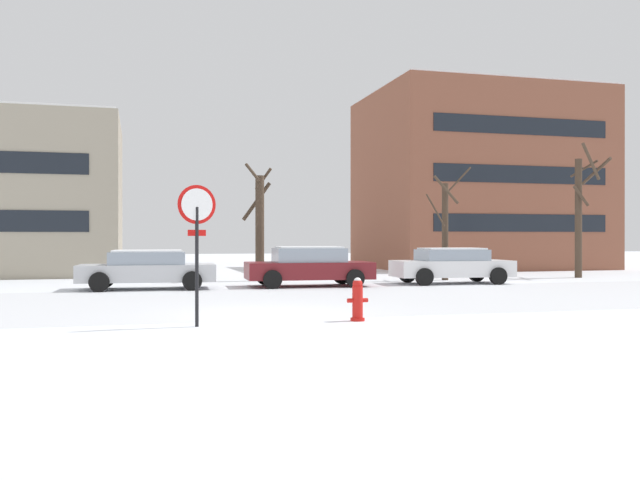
{
  "coord_description": "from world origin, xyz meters",
  "views": [
    {
      "loc": [
        -2.81,
        -15.06,
        1.72
      ],
      "look_at": [
        2.59,
        5.16,
        1.66
      ],
      "focal_mm": 38.33,
      "sensor_mm": 36.0,
      "label": 1
    }
  ],
  "objects": [
    {
      "name": "parked_car_white",
      "position": [
        8.65,
        8.54,
        0.7
      ],
      "size": [
        4.51,
        2.23,
        1.35
      ],
      "color": "white",
      "rests_on": "ground"
    },
    {
      "name": "parked_car_silver",
      "position": [
        -2.5,
        8.6,
        0.69
      ],
      "size": [
        4.57,
        2.32,
        1.32
      ],
      "color": "silver",
      "rests_on": "ground"
    },
    {
      "name": "parked_car_maroon",
      "position": [
        3.07,
        8.5,
        0.73
      ],
      "size": [
        4.53,
        2.32,
        1.42
      ],
      "color": "maroon",
      "rests_on": "ground"
    },
    {
      "name": "tree_far_mid",
      "position": [
        9.34,
        10.56,
        2.17
      ],
      "size": [
        1.68,
        1.67,
        4.62
      ],
      "color": "#423326",
      "rests_on": "ground"
    },
    {
      "name": "tree_far_left",
      "position": [
        1.9,
        11.99,
        2.29
      ],
      "size": [
        1.22,
        1.25,
        4.72
      ],
      "color": "#423326",
      "rests_on": "ground"
    },
    {
      "name": "ground_plane",
      "position": [
        0.0,
        0.0,
        0.0
      ],
      "size": [
        120.0,
        120.0,
        0.0
      ],
      "primitive_type": "plane",
      "color": "white"
    },
    {
      "name": "road_surface",
      "position": [
        0.0,
        3.48,
        0.0
      ],
      "size": [
        80.0,
        8.95,
        0.0
      ],
      "color": "silver",
      "rests_on": "ground"
    },
    {
      "name": "building_far_right",
      "position": [
        16.3,
        20.97,
        5.04
      ],
      "size": [
        12.4,
        9.73,
        10.09
      ],
      "color": "brown",
      "rests_on": "ground"
    },
    {
      "name": "fire_hydrant",
      "position": [
        1.59,
        -1.6,
        0.45
      ],
      "size": [
        0.44,
        0.3,
        0.9
      ],
      "color": "red",
      "rests_on": "ground"
    },
    {
      "name": "tree_far_right",
      "position": [
        15.8,
        10.66,
        2.94
      ],
      "size": [
        1.46,
        1.9,
        5.77
      ],
      "color": "#423326",
      "rests_on": "ground"
    },
    {
      "name": "stop_sign",
      "position": [
        -1.71,
        -1.68,
        1.93
      ],
      "size": [
        0.75,
        0.18,
        2.75
      ],
      "color": "black",
      "rests_on": "ground"
    }
  ]
}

